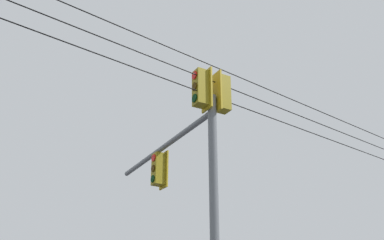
% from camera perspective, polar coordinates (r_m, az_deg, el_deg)
% --- Properties ---
extents(signal_mast_assembly, '(3.41, 4.90, 7.49)m').
position_cam_1_polar(signal_mast_assembly, '(10.66, 0.33, -6.13)').
color(signal_mast_assembly, slate).
rests_on(signal_mast_assembly, ground).
extents(overhead_wire_span, '(22.52, 8.70, 1.65)m').
position_cam_1_polar(overhead_wire_span, '(10.14, -2.11, 6.79)').
color(overhead_wire_span, black).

